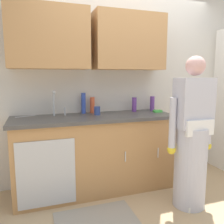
% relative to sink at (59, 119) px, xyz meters
% --- Properties ---
extents(ground_plane, '(9.00, 9.00, 0.00)m').
position_rel_sink_xyz_m(ground_plane, '(0.98, -0.71, -0.93)').
color(ground_plane, tan).
extents(kitchen_wall_with_uppers, '(4.80, 0.44, 2.70)m').
position_rel_sink_xyz_m(kitchen_wall_with_uppers, '(0.84, 0.29, 0.55)').
color(kitchen_wall_with_uppers, beige).
rests_on(kitchen_wall_with_uppers, ground).
extents(counter_cabinet, '(1.90, 0.62, 0.90)m').
position_rel_sink_xyz_m(counter_cabinet, '(0.42, -0.01, -0.48)').
color(counter_cabinet, '#B27F4C').
rests_on(counter_cabinet, ground).
extents(countertop, '(1.96, 0.66, 0.04)m').
position_rel_sink_xyz_m(countertop, '(0.43, -0.01, -0.01)').
color(countertop, '#474442').
rests_on(countertop, counter_cabinet).
extents(sink, '(0.50, 0.36, 0.35)m').
position_rel_sink_xyz_m(sink, '(0.00, 0.00, 0.00)').
color(sink, '#B7BABF').
rests_on(sink, counter_cabinet).
extents(person_at_sink, '(0.55, 0.34, 1.62)m').
position_rel_sink_xyz_m(person_at_sink, '(1.31, -0.71, -0.23)').
color(person_at_sink, white).
rests_on(person_at_sink, ground).
extents(floor_mat, '(0.80, 0.50, 0.01)m').
position_rel_sink_xyz_m(floor_mat, '(0.27, -0.66, -0.92)').
color(floor_mat, gray).
rests_on(floor_mat, ground).
extents(bottle_dish_liquid, '(0.06, 0.06, 0.20)m').
position_rel_sink_xyz_m(bottle_dish_liquid, '(1.31, 0.17, 0.11)').
color(bottle_dish_liquid, '#66388C').
rests_on(bottle_dish_liquid, countertop).
extents(bottle_water_tall, '(0.06, 0.06, 0.27)m').
position_rel_sink_xyz_m(bottle_water_tall, '(0.34, 0.22, 0.15)').
color(bottle_water_tall, '#334CB2').
rests_on(bottle_water_tall, countertop).
extents(bottle_soap, '(0.06, 0.06, 0.21)m').
position_rel_sink_xyz_m(bottle_soap, '(0.46, 0.23, 0.12)').
color(bottle_soap, '#E05933').
rests_on(bottle_soap, countertop).
extents(bottle_water_short, '(0.06, 0.06, 0.19)m').
position_rel_sink_xyz_m(bottle_water_short, '(1.03, 0.16, 0.11)').
color(bottle_water_short, '#66388C').
rests_on(bottle_water_short, countertop).
extents(cup_by_sink, '(0.08, 0.08, 0.10)m').
position_rel_sink_xyz_m(cup_by_sink, '(0.48, 0.05, 0.07)').
color(cup_by_sink, '#33478C').
rests_on(cup_by_sink, countertop).
extents(knife_on_counter, '(0.23, 0.10, 0.01)m').
position_rel_sink_xyz_m(knife_on_counter, '(-0.37, 0.21, 0.02)').
color(knife_on_counter, silver).
rests_on(knife_on_counter, countertop).
extents(sponge, '(0.11, 0.07, 0.03)m').
position_rel_sink_xyz_m(sponge, '(1.30, 0.00, 0.03)').
color(sponge, '#4CBF4C').
rests_on(sponge, countertop).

